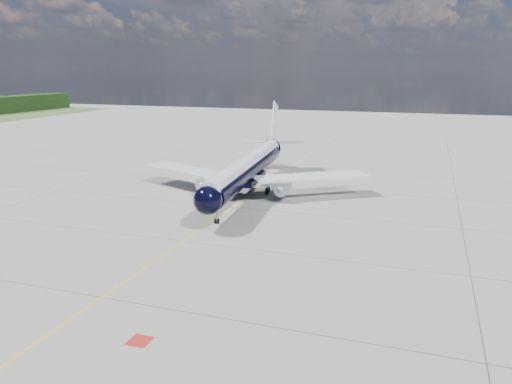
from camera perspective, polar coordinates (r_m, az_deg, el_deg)
ground at (r=74.52m, az=-1.30°, el=-0.76°), size 320.00×320.00×0.00m
taxiway_centerline at (r=70.02m, az=-2.72°, el=-1.74°), size 0.16×160.00×0.01m
red_marking at (r=38.13m, az=-13.15°, el=-16.23°), size 1.60×1.60×0.01m
main_airliner at (r=77.20m, az=-0.81°, el=2.83°), size 36.78×44.97×12.99m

